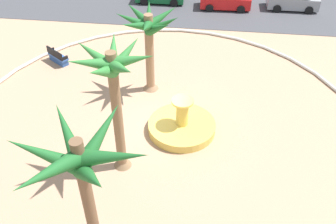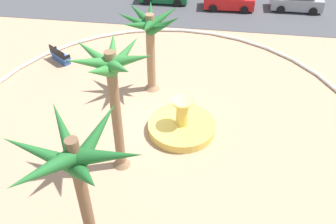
{
  "view_description": "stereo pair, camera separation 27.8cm",
  "coord_description": "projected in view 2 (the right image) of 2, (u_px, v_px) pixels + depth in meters",
  "views": [
    {
      "loc": [
        2.09,
        -14.85,
        13.18
      ],
      "look_at": [
        0.31,
        -0.07,
        1.0
      ],
      "focal_mm": 40.81,
      "sensor_mm": 36.0,
      "label": 1
    },
    {
      "loc": [
        2.36,
        -14.81,
        13.18
      ],
      "look_at": [
        0.31,
        -0.07,
        1.0
      ],
      "focal_mm": 40.81,
      "sensor_mm": 36.0,
      "label": 2
    }
  ],
  "objects": [
    {
      "name": "ground_plane",
      "position": [
        162.0,
        125.0,
        19.95
      ],
      "size": [
        80.0,
        80.0,
        0.0
      ],
      "primitive_type": "plane",
      "color": "tan"
    },
    {
      "name": "plaza_curb",
      "position": [
        162.0,
        124.0,
        19.89
      ],
      "size": [
        21.34,
        21.34,
        0.2
      ],
      "primitive_type": "torus",
      "color": "silver",
      "rests_on": "ground"
    },
    {
      "name": "street_asphalt",
      "position": [
        189.0,
        6.0,
        31.49
      ],
      "size": [
        48.0,
        8.0,
        0.03
      ],
      "primitive_type": "cube",
      "color": "#424247",
      "rests_on": "ground"
    },
    {
      "name": "fountain",
      "position": [
        182.0,
        126.0,
        19.48
      ],
      "size": [
        3.45,
        3.45,
        1.94
      ],
      "color": "gold",
      "rests_on": "ground"
    },
    {
      "name": "palm_tree_near_fountain",
      "position": [
        77.0,
        171.0,
        11.07
      ],
      "size": [
        4.22,
        4.02,
        6.31
      ],
      "color": "brown",
      "rests_on": "ground"
    },
    {
      "name": "palm_tree_by_curb",
      "position": [
        112.0,
        80.0,
        14.81
      ],
      "size": [
        3.35,
        3.29,
        6.29
      ],
      "color": "brown",
      "rests_on": "ground"
    },
    {
      "name": "palm_tree_mid_plaza",
      "position": [
        150.0,
        32.0,
        20.19
      ],
      "size": [
        3.54,
        3.65,
        4.93
      ],
      "color": "#8E6B4C",
      "rests_on": "ground"
    },
    {
      "name": "bench_east",
      "position": [
        60.0,
        57.0,
        24.64
      ],
      "size": [
        1.59,
        1.34,
        1.0
      ],
      "color": "#335BA8",
      "rests_on": "ground"
    },
    {
      "name": "parked_car_third",
      "position": [
        297.0,
        1.0,
        30.47
      ],
      "size": [
        4.0,
        1.93,
        1.67
      ],
      "color": "gray",
      "rests_on": "ground"
    }
  ]
}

